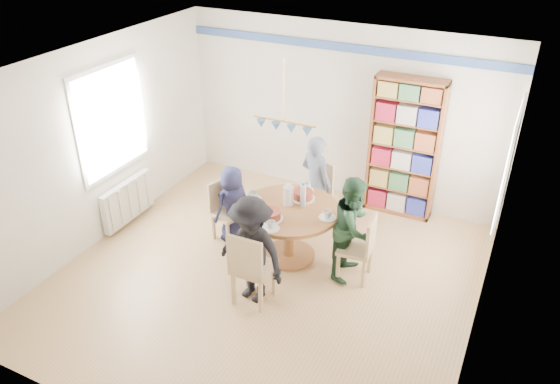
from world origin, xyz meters
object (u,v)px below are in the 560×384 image
Objects in this scene: radiator at (128,201)px; dining_table at (289,221)px; chair_near at (250,266)px; chair_left at (225,208)px; chair_far at (317,190)px; person_left at (233,205)px; person_right at (353,227)px; person_far at (316,183)px; person_near at (252,250)px; chair_right at (362,245)px; bookshelf at (404,149)px.

radiator is 2.50m from dining_table.
chair_left is at bearing 132.42° from chair_near.
radiator is at bearing 161.96° from chair_near.
chair_left is 1.47m from chair_near.
person_left is at bearing -130.63° from chair_far.
chair_near is (-0.00, -1.05, -0.01)m from dining_table.
person_far is (-0.85, 0.82, 0.02)m from person_right.
person_near is (0.83, -0.97, 0.13)m from person_left.
person_near is at bearing -138.65° from chair_right.
chair_left is 1.38m from person_near.
chair_far is 1.96m from person_near.
person_right is at bearing -47.68° from chair_far.
radiator is at bearing 96.62° from person_right.
person_right is 1.18m from person_far.
person_far is at bearing 138.15° from chair_right.
chair_near reaches higher than chair_left.
chair_far is 0.44× the size of bookshelf.
person_right is 0.99× the size of person_near.
chair_left is at bearing 10.73° from radiator.
chair_left is at bearing 146.23° from person_near.
person_left is 1.21m from person_far.
bookshelf is at bearing 70.85° from chair_near.
chair_right is at bearing -89.59° from bookshelf.
chair_right is at bearing 157.20° from person_far.
chair_left reaches higher than radiator.
bookshelf is (1.98, 1.76, 0.55)m from chair_left.
person_left reaches higher than chair_left.
person_left reaches higher than dining_table.
person_far reaches higher than chair_left.
bookshelf is at bearing 37.88° from chair_far.
person_right is at bearing 4.85° from radiator.
chair_near is 0.70× the size of person_far.
person_right is at bearing 111.58° from person_left.
dining_table is at bearing 108.49° from person_far.
person_far is 1.80m from person_near.
person_left is at bearing 128.52° from chair_near.
chair_far is 1.38m from bookshelf.
bookshelf is at bearing 30.50° from radiator.
chair_right is (2.00, -0.06, 0.02)m from chair_left.
radiator is 0.73× the size of person_right.
person_near is (-0.01, -1.95, 0.18)m from chair_far.
chair_right is 1.40m from person_near.
person_far is (-0.99, 0.89, 0.21)m from chair_right.
person_right is at bearing 155.23° from chair_right.
chair_near is 0.72× the size of person_near.
person_left is (0.13, -0.00, 0.08)m from chair_left.
chair_left is at bearing 58.39° from person_far.
chair_far reaches higher than chair_right.
person_right reaches higher than chair_far.
chair_near is (-1.00, -1.02, 0.05)m from chair_right.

